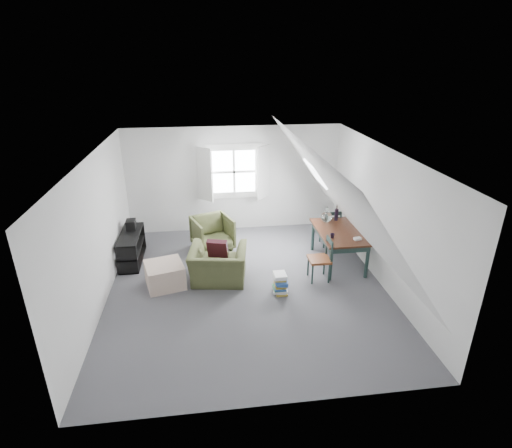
{
  "coord_description": "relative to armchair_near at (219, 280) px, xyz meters",
  "views": [
    {
      "loc": [
        -0.66,
        -6.34,
        3.98
      ],
      "look_at": [
        0.24,
        0.6,
        1.0
      ],
      "focal_mm": 28.0,
      "sensor_mm": 36.0,
      "label": 1
    }
  ],
  "objects": [
    {
      "name": "wall_front",
      "position": [
        0.51,
        -3.04,
        1.25
      ],
      "size": [
        5.0,
        0.0,
        5.0
      ],
      "primitive_type": "plane",
      "rotation": [
        -1.57,
        0.0,
        0.0
      ],
      "color": "silver",
      "rests_on": "ground"
    },
    {
      "name": "wall_back",
      "position": [
        0.51,
        2.46,
        1.25
      ],
      "size": [
        5.0,
        0.0,
        5.0
      ],
      "primitive_type": "plane",
      "rotation": [
        1.57,
        0.0,
        0.0
      ],
      "color": "silver",
      "rests_on": "ground"
    },
    {
      "name": "skylight",
      "position": [
        2.06,
        1.01,
        1.75
      ],
      "size": [
        0.35,
        0.75,
        0.47
      ],
      "primitive_type": "cube",
      "rotation": [
        0.0,
        0.95,
        0.0
      ],
      "color": "white",
      "rests_on": "slope_right"
    },
    {
      "name": "ceiling",
      "position": [
        0.51,
        -0.29,
        2.5
      ],
      "size": [
        5.5,
        5.5,
        0.0
      ],
      "primitive_type": "plane",
      "rotation": [
        3.14,
        0.0,
        0.0
      ],
      "color": "white",
      "rests_on": "wall_back"
    },
    {
      "name": "magazine_stack",
      "position": [
        1.08,
        -0.57,
        0.19
      ],
      "size": [
        0.29,
        0.34,
        0.38
      ],
      "rotation": [
        0.0,
        0.0,
        0.14
      ],
      "color": "#B29933",
      "rests_on": "floor"
    },
    {
      "name": "electronics_box",
      "position": [
        -1.75,
        1.29,
        0.7
      ],
      "size": [
        0.2,
        0.27,
        0.21
      ],
      "primitive_type": "cube",
      "rotation": [
        0.0,
        0.0,
        0.04
      ],
      "color": "black",
      "rests_on": "media_shelf"
    },
    {
      "name": "floor",
      "position": [
        0.51,
        -0.29,
        0.0
      ],
      "size": [
        5.5,
        5.5,
        0.0
      ],
      "primitive_type": "plane",
      "color": "#4E4E53",
      "rests_on": "ground"
    },
    {
      "name": "paper_box",
      "position": [
        2.66,
        -0.06,
        0.75
      ],
      "size": [
        0.15,
        0.11,
        0.04
      ],
      "primitive_type": "cube",
      "rotation": [
        0.0,
        0.0,
        0.16
      ],
      "color": "white",
      "rests_on": "dining_table"
    },
    {
      "name": "armchair_far",
      "position": [
        -0.07,
        1.38,
        0.0
      ],
      "size": [
        1.02,
        1.03,
        0.74
      ],
      "primitive_type": "imported",
      "rotation": [
        0.0,
        0.0,
        0.35
      ],
      "color": "#424825",
      "rests_on": "floor"
    },
    {
      "name": "slope_right",
      "position": [
        2.06,
        -0.29,
        1.78
      ],
      "size": [
        3.19,
        5.5,
        4.48
      ],
      "primitive_type": "plane",
      "rotation": [
        0.0,
        -2.19,
        0.0
      ],
      "color": "white",
      "rests_on": "wall_right"
    },
    {
      "name": "slope_left",
      "position": [
        -1.04,
        -0.29,
        1.78
      ],
      "size": [
        3.19,
        5.5,
        4.48
      ],
      "primitive_type": "plane",
      "rotation": [
        0.0,
        2.19,
        0.0
      ],
      "color": "white",
      "rests_on": "wall_left"
    },
    {
      "name": "ottoman",
      "position": [
        -1.0,
        -0.04,
        0.22
      ],
      "size": [
        0.81,
        0.81,
        0.44
      ],
      "primitive_type": "cube",
      "rotation": [
        0.0,
        0.0,
        0.26
      ],
      "color": "#BEA28E",
      "rests_on": "floor"
    },
    {
      "name": "throw_pillow",
      "position": [
        0.0,
        0.15,
        0.6
      ],
      "size": [
        0.42,
        0.31,
        0.39
      ],
      "primitive_type": "cube",
      "rotation": [
        0.31,
        0.0,
        -0.26
      ],
      "color": "#380F18",
      "rests_on": "armchair_near"
    },
    {
      "name": "dining_table",
      "position": [
        2.46,
        0.39,
        0.63
      ],
      "size": [
        0.87,
        1.45,
        0.72
      ],
      "rotation": [
        0.0,
        0.0,
        -0.04
      ],
      "color": "#33180D",
      "rests_on": "floor"
    },
    {
      "name": "vase_twigs",
      "position": [
        2.56,
        0.94,
        0.86
      ],
      "size": [
        0.08,
        0.09,
        0.63
      ],
      "rotation": [
        0.0,
        0.0,
        -0.36
      ],
      "color": "black",
      "rests_on": "dining_table"
    },
    {
      "name": "armchair_near",
      "position": [
        0.0,
        0.0,
        0.0
      ],
      "size": [
        1.17,
        1.06,
        0.68
      ],
      "primitive_type": "imported",
      "rotation": [
        0.0,
        0.0,
        2.99
      ],
      "color": "#424825",
      "rests_on": "floor"
    },
    {
      "name": "cup",
      "position": [
        2.21,
        0.09,
        0.72
      ],
      "size": [
        0.1,
        0.1,
        0.08
      ],
      "primitive_type": "imported",
      "rotation": [
        0.0,
        0.0,
        0.17
      ],
      "color": "black",
      "rests_on": "dining_table"
    },
    {
      "name": "wall_left",
      "position": [
        -1.99,
        -0.29,
        1.25
      ],
      "size": [
        0.0,
        5.5,
        5.5
      ],
      "primitive_type": "plane",
      "rotation": [
        1.57,
        0.0,
        1.57
      ],
      "color": "silver",
      "rests_on": "ground"
    },
    {
      "name": "media_shelf",
      "position": [
        -1.75,
        1.0,
        0.28
      ],
      "size": [
        0.4,
        1.2,
        0.61
      ],
      "rotation": [
        0.0,
        0.0,
        -0.0
      ],
      "color": "black",
      "rests_on": "floor"
    },
    {
      "name": "demijohn",
      "position": [
        2.31,
        0.84,
        0.86
      ],
      "size": [
        0.24,
        0.24,
        0.33
      ],
      "rotation": [
        0.0,
        0.0,
        0.21
      ],
      "color": "silver",
      "rests_on": "dining_table"
    },
    {
      "name": "dining_chair_far",
      "position": [
        2.55,
        1.22,
        0.45
      ],
      "size": [
        0.41,
        0.41,
        0.87
      ],
      "rotation": [
        0.0,
        0.0,
        2.92
      ],
      "color": "brown",
      "rests_on": "floor"
    },
    {
      "name": "dormer_window",
      "position": [
        0.51,
        2.39,
        1.45
      ],
      "size": [
        1.71,
        0.35,
        1.3
      ],
      "color": "white",
      "rests_on": "wall_back"
    },
    {
      "name": "wall_right",
      "position": [
        3.01,
        -0.29,
        1.25
      ],
      "size": [
        0.0,
        5.5,
        5.5
      ],
      "primitive_type": "plane",
      "rotation": [
        1.57,
        0.0,
        -1.57
      ],
      "color": "silver",
      "rests_on": "ground"
    },
    {
      "name": "dining_chair_near",
      "position": [
        1.92,
        -0.19,
        0.44
      ],
      "size": [
        0.4,
        0.4,
        0.84
      ],
      "rotation": [
        0.0,
        0.0,
        -1.67
      ],
      "color": "brown",
      "rests_on": "floor"
    }
  ]
}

